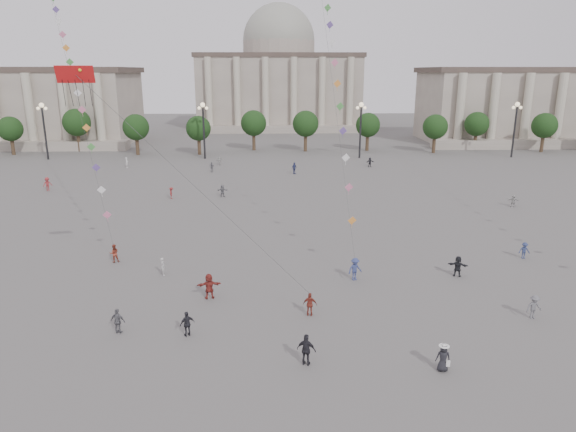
{
  "coord_description": "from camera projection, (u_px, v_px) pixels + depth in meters",
  "views": [
    {
      "loc": [
        -1.62,
        -28.86,
        16.29
      ],
      "look_at": [
        -0.51,
        12.0,
        4.74
      ],
      "focal_mm": 32.0,
      "sensor_mm": 36.0,
      "label": 1
    }
  ],
  "objects": [
    {
      "name": "person_crowd_16",
      "position": [
        212.0,
        167.0,
        85.82
      ],
      "size": [
        1.08,
        0.84,
        1.71
      ],
      "primitive_type": "imported",
      "rotation": [
        0.0,
        0.0,
        0.49
      ],
      "color": "slate",
      "rests_on": "ground"
    },
    {
      "name": "ground",
      "position": [
        301.0,
        340.0,
        32.23
      ],
      "size": [
        360.0,
        360.0,
        0.0
      ],
      "primitive_type": "plane",
      "color": "#514F4C",
      "rests_on": "ground"
    },
    {
      "name": "person_crowd_14",
      "position": [
        524.0,
        250.0,
        46.11
      ],
      "size": [
        1.01,
        0.62,
        1.52
      ],
      "primitive_type": "imported",
      "rotation": [
        0.0,
        0.0,
        6.23
      ],
      "color": "navy",
      "rests_on": "ground"
    },
    {
      "name": "tourist_4",
      "position": [
        187.0,
        324.0,
        32.56
      ],
      "size": [
        1.05,
        0.84,
        1.66
      ],
      "primitive_type": "imported",
      "rotation": [
        0.0,
        0.0,
        3.67
      ],
      "color": "#232328",
      "rests_on": "ground"
    },
    {
      "name": "person_crowd_3",
      "position": [
        458.0,
        266.0,
        42.07
      ],
      "size": [
        1.69,
        1.08,
        1.75
      ],
      "primitive_type": "imported",
      "rotation": [
        0.0,
        0.0,
        2.76
      ],
      "color": "black",
      "rests_on": "ground"
    },
    {
      "name": "tourist_1",
      "position": [
        306.0,
        350.0,
        29.29
      ],
      "size": [
        1.21,
        0.83,
        1.91
      ],
      "primitive_type": "imported",
      "rotation": [
        0.0,
        0.0,
        2.79
      ],
      "color": "#222127",
      "rests_on": "ground"
    },
    {
      "name": "kite_train_west",
      "position": [
        62.0,
        34.0,
        56.24
      ],
      "size": [
        17.34,
        31.74,
        50.19
      ],
      "color": "#3F3F3F",
      "rests_on": "ground"
    },
    {
      "name": "tourist_2",
      "position": [
        209.0,
        286.0,
        37.93
      ],
      "size": [
        1.87,
        0.88,
        1.94
      ],
      "primitive_type": "imported",
      "rotation": [
        0.0,
        0.0,
        3.32
      ],
      "color": "maroon",
      "rests_on": "ground"
    },
    {
      "name": "kite_flyer_1",
      "position": [
        355.0,
        269.0,
        41.3
      ],
      "size": [
        1.39,
        1.13,
        1.87
      ],
      "primitive_type": "imported",
      "rotation": [
        0.0,
        0.0,
        0.42
      ],
      "color": "navy",
      "rests_on": "ground"
    },
    {
      "name": "person_crowd_17",
      "position": [
        171.0,
        193.0,
        67.79
      ],
      "size": [
        0.72,
        1.08,
        1.55
      ],
      "primitive_type": "imported",
      "rotation": [
        0.0,
        0.0,
        1.72
      ],
      "color": "maroon",
      "rests_on": "ground"
    },
    {
      "name": "hat_person",
      "position": [
        443.0,
        357.0,
        28.71
      ],
      "size": [
        0.85,
        0.6,
        1.69
      ],
      "color": "black",
      "rests_on": "ground"
    },
    {
      "name": "tree_row",
      "position": [
        282.0,
        126.0,
        105.8
      ],
      "size": [
        137.12,
        5.12,
        8.0
      ],
      "color": "#3B2C1D",
      "rests_on": "ground"
    },
    {
      "name": "lamp_post_far_west",
      "position": [
        43.0,
        121.0,
        96.39
      ],
      "size": [
        2.0,
        0.9,
        10.65
      ],
      "color": "#262628",
      "rests_on": "ground"
    },
    {
      "name": "person_crowd_2",
      "position": [
        47.0,
        184.0,
        72.36
      ],
      "size": [
        1.4,
        1.35,
        1.92
      ],
      "primitive_type": "imported",
      "rotation": [
        0.0,
        0.0,
        0.71
      ],
      "color": "maroon",
      "rests_on": "ground"
    },
    {
      "name": "kite_flyer_0",
      "position": [
        114.0,
        253.0,
        45.23
      ],
      "size": [
        0.97,
        0.87,
        1.64
      ],
      "primitive_type": "imported",
      "rotation": [
        0.0,
        0.0,
        3.51
      ],
      "color": "brown",
      "rests_on": "ground"
    },
    {
      "name": "person_crowd_6",
      "position": [
        534.0,
        307.0,
        34.84
      ],
      "size": [
        1.19,
        0.81,
        1.71
      ],
      "primitive_type": "imported",
      "rotation": [
        0.0,
        0.0,
        0.17
      ],
      "color": "slate",
      "rests_on": "ground"
    },
    {
      "name": "lamp_post_far_east",
      "position": [
        516.0,
        119.0,
        98.75
      ],
      "size": [
        2.0,
        0.9,
        10.65
      ],
      "color": "#262628",
      "rests_on": "ground"
    },
    {
      "name": "hall_central",
      "position": [
        279.0,
        78.0,
        152.66
      ],
      "size": [
        48.3,
        34.3,
        35.5
      ],
      "color": "gray",
      "rests_on": "ground"
    },
    {
      "name": "person_crowd_10",
      "position": [
        127.0,
        163.0,
        89.63
      ],
      "size": [
        0.46,
        0.68,
        1.81
      ],
      "primitive_type": "imported",
      "rotation": [
        0.0,
        0.0,
        1.61
      ],
      "color": "silver",
      "rests_on": "ground"
    },
    {
      "name": "lamp_post_mid_west",
      "position": [
        203.0,
        120.0,
        97.18
      ],
      "size": [
        2.0,
        0.9,
        10.65
      ],
      "color": "#262628",
      "rests_on": "ground"
    },
    {
      "name": "lamp_post_mid_east",
      "position": [
        361.0,
        120.0,
        97.96
      ],
      "size": [
        2.0,
        0.9,
        10.65
      ],
      "color": "#262628",
      "rests_on": "ground"
    },
    {
      "name": "dragon_kite",
      "position": [
        80.0,
        89.0,
        30.99
      ],
      "size": [
        8.3,
        0.89,
        20.38
      ],
      "color": "red",
      "rests_on": "ground"
    },
    {
      "name": "person_crowd_4",
      "position": [
        219.0,
        161.0,
        92.27
      ],
      "size": [
        1.28,
        1.27,
        1.48
      ],
      "primitive_type": "imported",
      "rotation": [
        0.0,
        0.0,
        3.92
      ],
      "color": "#B8B7B3",
      "rests_on": "ground"
    },
    {
      "name": "person_crowd_9",
      "position": [
        370.0,
        162.0,
        90.52
      ],
      "size": [
        1.62,
        0.96,
        1.66
      ],
      "primitive_type": "imported",
      "rotation": [
        0.0,
        0.0,
        0.33
      ],
      "color": "black",
      "rests_on": "ground"
    },
    {
      "name": "person_crowd_12",
      "position": [
        222.0,
        191.0,
        68.82
      ],
      "size": [
        1.56,
        0.62,
        1.64
      ],
      "primitive_type": "imported",
      "rotation": [
        0.0,
        0.0,
        3.05
      ],
      "color": "slate",
      "rests_on": "ground"
    },
    {
      "name": "person_crowd_13",
      "position": [
        163.0,
        266.0,
        42.33
      ],
      "size": [
        0.57,
        0.66,
        1.53
      ],
      "primitive_type": "imported",
      "rotation": [
        0.0,
        0.0,
        2.0
      ],
      "color": "#B5B4B1",
      "rests_on": "ground"
    },
    {
      "name": "tourist_3",
      "position": [
        118.0,
        321.0,
        32.87
      ],
      "size": [
        1.07,
        0.67,
        1.7
      ],
      "primitive_type": "imported",
      "rotation": [
        0.0,
        0.0,
        2.87
      ],
      "color": "#5C5C60",
      "rests_on": "ground"
    },
    {
      "name": "person_crowd_0",
      "position": [
        294.0,
        168.0,
        84.24
      ],
      "size": [
        1.13,
        1.1,
        1.91
      ],
      "primitive_type": "imported",
      "rotation": [
        0.0,
        0.0,
        0.75
      ],
      "color": "navy",
      "rests_on": "ground"
    },
    {
      "name": "person_crowd_7",
      "position": [
        513.0,
        201.0,
        63.85
      ],
      "size": [
        1.46,
        0.73,
        1.51
      ],
      "primitive_type": "imported",
      "rotation": [
        0.0,
        0.0,
        2.93
      ],
      "color": "#B1B0AC",
      "rests_on": "ground"
    },
    {
      "name": "tourist_0",
      "position": [
        310.0,
        304.0,
        35.28
      ],
      "size": [
        1.03,
        0.57,
        1.67
      ],
      "primitive_type": "imported",
      "rotation": [
        0.0,
        0.0,
        2.97
      ],
      "color": "maroon",
      "rests_on": "ground"
    }
  ]
}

